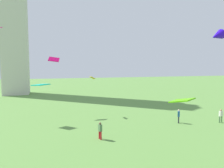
{
  "coord_description": "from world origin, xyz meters",
  "views": [
    {
      "loc": [
        -8.48,
        0.29,
        6.99
      ],
      "look_at": [
        -2.53,
        19.32,
        5.26
      ],
      "focal_mm": 33.74,
      "sensor_mm": 36.0,
      "label": 1
    }
  ],
  "objects_px": {
    "kite_flying_6": "(41,85)",
    "person_5": "(221,115)",
    "kite_flying_1": "(217,36)",
    "kite_flying_2": "(54,59)",
    "person_2": "(179,115)",
    "person_4": "(100,130)",
    "kite_flying_3": "(92,78)",
    "monument_obelisk": "(13,1)",
    "kite_flying_5": "(182,100)"
  },
  "relations": [
    {
      "from": "person_5",
      "to": "kite_flying_3",
      "type": "distance_m",
      "value": 17.27
    },
    {
      "from": "kite_flying_1",
      "to": "monument_obelisk",
      "type": "bearing_deg",
      "value": -151.21
    },
    {
      "from": "person_2",
      "to": "person_4",
      "type": "height_order",
      "value": "person_2"
    },
    {
      "from": "kite_flying_1",
      "to": "kite_flying_5",
      "type": "bearing_deg",
      "value": -60.38
    },
    {
      "from": "kite_flying_1",
      "to": "kite_flying_2",
      "type": "distance_m",
      "value": 21.75
    },
    {
      "from": "kite_flying_3",
      "to": "kite_flying_6",
      "type": "height_order",
      "value": "kite_flying_6"
    },
    {
      "from": "person_5",
      "to": "kite_flying_5",
      "type": "xyz_separation_m",
      "value": [
        -11.75,
        -8.38,
        3.74
      ]
    },
    {
      "from": "kite_flying_5",
      "to": "person_2",
      "type": "bearing_deg",
      "value": 123.55
    },
    {
      "from": "kite_flying_1",
      "to": "kite_flying_6",
      "type": "bearing_deg",
      "value": -82.06
    },
    {
      "from": "monument_obelisk",
      "to": "person_5",
      "type": "xyz_separation_m",
      "value": [
        27.45,
        -36.17,
        -21.38
      ]
    },
    {
      "from": "kite_flying_6",
      "to": "person_5",
      "type": "bearing_deg",
      "value": -108.39
    },
    {
      "from": "kite_flying_1",
      "to": "kite_flying_2",
      "type": "relative_size",
      "value": 1.36
    },
    {
      "from": "person_2",
      "to": "kite_flying_6",
      "type": "bearing_deg",
      "value": 149.31
    },
    {
      "from": "person_2",
      "to": "kite_flying_1",
      "type": "bearing_deg",
      "value": -54.88
    },
    {
      "from": "person_2",
      "to": "kite_flying_3",
      "type": "distance_m",
      "value": 12.56
    },
    {
      "from": "kite_flying_1",
      "to": "kite_flying_6",
      "type": "distance_m",
      "value": 22.48
    },
    {
      "from": "monument_obelisk",
      "to": "kite_flying_5",
      "type": "bearing_deg",
      "value": -70.59
    },
    {
      "from": "monument_obelisk",
      "to": "kite_flying_6",
      "type": "relative_size",
      "value": 31.79
    },
    {
      "from": "monument_obelisk",
      "to": "person_4",
      "type": "xyz_separation_m",
      "value": [
        11.83,
        -37.47,
        -21.39
      ]
    },
    {
      "from": "kite_flying_2",
      "to": "kite_flying_3",
      "type": "height_order",
      "value": "kite_flying_2"
    },
    {
      "from": "kite_flying_6",
      "to": "kite_flying_2",
      "type": "bearing_deg",
      "value": -37.9
    },
    {
      "from": "kite_flying_1",
      "to": "kite_flying_5",
      "type": "relative_size",
      "value": 1.29
    },
    {
      "from": "kite_flying_1",
      "to": "kite_flying_3",
      "type": "distance_m",
      "value": 17.06
    },
    {
      "from": "kite_flying_2",
      "to": "kite_flying_5",
      "type": "bearing_deg",
      "value": 121.18
    },
    {
      "from": "person_5",
      "to": "kite_flying_6",
      "type": "relative_size",
      "value": 1.19
    },
    {
      "from": "person_5",
      "to": "kite_flying_5",
      "type": "height_order",
      "value": "kite_flying_5"
    },
    {
      "from": "kite_flying_5",
      "to": "kite_flying_2",
      "type": "bearing_deg",
      "value": 179.65
    },
    {
      "from": "person_4",
      "to": "kite_flying_1",
      "type": "height_order",
      "value": "kite_flying_1"
    },
    {
      "from": "kite_flying_3",
      "to": "kite_flying_1",
      "type": "bearing_deg",
      "value": 56.09
    },
    {
      "from": "person_5",
      "to": "person_4",
      "type": "bearing_deg",
      "value": 177.17
    },
    {
      "from": "kite_flying_2",
      "to": "person_5",
      "type": "bearing_deg",
      "value": 160.66
    },
    {
      "from": "person_4",
      "to": "kite_flying_3",
      "type": "height_order",
      "value": "kite_flying_3"
    },
    {
      "from": "kite_flying_6",
      "to": "person_4",
      "type": "bearing_deg",
      "value": -84.88
    },
    {
      "from": "person_2",
      "to": "person_5",
      "type": "xyz_separation_m",
      "value": [
        5.04,
        -1.4,
        -0.01
      ]
    },
    {
      "from": "kite_flying_2",
      "to": "kite_flying_6",
      "type": "relative_size",
      "value": 1.17
    },
    {
      "from": "person_2",
      "to": "person_5",
      "type": "height_order",
      "value": "person_2"
    },
    {
      "from": "person_2",
      "to": "person_4",
      "type": "distance_m",
      "value": 10.92
    },
    {
      "from": "person_4",
      "to": "person_5",
      "type": "distance_m",
      "value": 15.68
    },
    {
      "from": "kite_flying_2",
      "to": "kite_flying_5",
      "type": "relative_size",
      "value": 0.95
    },
    {
      "from": "kite_flying_6",
      "to": "monument_obelisk",
      "type": "bearing_deg",
      "value": -23.51
    },
    {
      "from": "person_4",
      "to": "kite_flying_3",
      "type": "bearing_deg",
      "value": 161.45
    },
    {
      "from": "person_4",
      "to": "kite_flying_1",
      "type": "relative_size",
      "value": 0.74
    },
    {
      "from": "monument_obelisk",
      "to": "kite_flying_2",
      "type": "bearing_deg",
      "value": -72.32
    },
    {
      "from": "monument_obelisk",
      "to": "person_5",
      "type": "relative_size",
      "value": 26.8
    },
    {
      "from": "monument_obelisk",
      "to": "person_2",
      "type": "xyz_separation_m",
      "value": [
        22.41,
        -34.77,
        -21.37
      ]
    },
    {
      "from": "kite_flying_2",
      "to": "kite_flying_6",
      "type": "bearing_deg",
      "value": 94.27
    },
    {
      "from": "person_2",
      "to": "person_4",
      "type": "relative_size",
      "value": 1.02
    },
    {
      "from": "kite_flying_1",
      "to": "kite_flying_6",
      "type": "height_order",
      "value": "kite_flying_1"
    },
    {
      "from": "kite_flying_1",
      "to": "kite_flying_3",
      "type": "relative_size",
      "value": 2.24
    },
    {
      "from": "monument_obelisk",
      "to": "kite_flying_5",
      "type": "relative_size",
      "value": 25.76
    }
  ]
}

